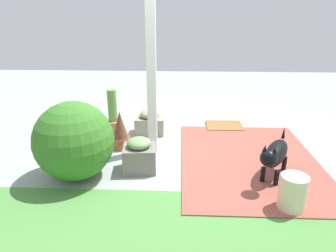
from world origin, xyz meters
name	(u,v)px	position (x,y,z in m)	size (l,w,h in m)	color
ground_plane	(175,152)	(0.00, 0.00, 0.00)	(12.00, 12.00, 0.00)	#98A19D
brick_path	(249,160)	(-1.00, 0.23, 0.01)	(1.80, 2.40, 0.02)	#954D40
porch_pillar	(151,70)	(0.31, -0.05, 1.17)	(0.12, 0.12, 2.33)	white
stone_planter_nearest	(149,123)	(0.42, -0.69, 0.18)	(0.47, 0.36, 0.40)	gray
stone_planter_mid	(140,155)	(0.43, 0.53, 0.20)	(0.43, 0.38, 0.44)	slate
round_shrub	(74,141)	(1.16, 0.71, 0.47)	(0.93, 0.93, 0.93)	#347124
terracotta_pot_broad	(60,132)	(1.65, -0.07, 0.25)	(0.34, 0.34, 0.42)	#AB5F33
terracotta_pot_tall	(113,119)	(0.99, -0.60, 0.27)	(0.26, 0.26, 0.75)	#B76644
terracotta_pot_spiky	(120,131)	(0.78, -0.10, 0.27)	(0.25, 0.25, 0.57)	#AD5E33
dog	(275,154)	(-1.18, 0.67, 0.32)	(0.54, 0.77, 0.56)	black
ceramic_urn	(293,193)	(-1.21, 1.27, 0.19)	(0.27, 0.27, 0.38)	beige
doormat	(224,126)	(-0.84, -1.04, 0.01)	(0.61, 0.47, 0.03)	olive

